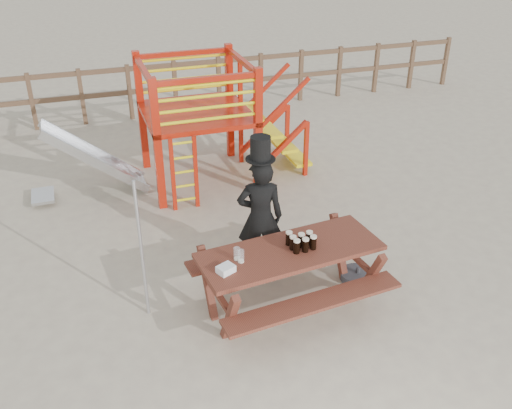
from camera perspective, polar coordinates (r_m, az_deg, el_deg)
name	(u,v)px	position (r m, az deg, el deg)	size (l,w,h in m)	color
ground	(254,305)	(7.04, -0.17, -10.01)	(60.00, 60.00, 0.00)	#B9AD90
back_fence	(152,84)	(12.86, -10.34, 11.78)	(15.09, 0.09, 1.20)	brown
playground_fort	(193,122)	(9.58, -6.35, 8.25)	(4.71, 1.84, 2.10)	#B11D0B
picnic_table	(290,271)	(6.72, 3.39, -6.67)	(2.26, 1.67, 0.82)	brown
man_with_hat	(260,214)	(7.16, 0.42, -1.00)	(0.66, 0.51, 1.90)	black
metal_pole	(142,251)	(6.53, -11.37, -4.58)	(0.04, 0.04, 1.76)	#B2B2B7
parasol_base	(357,276)	(7.54, 10.10, -7.02)	(0.44, 0.44, 0.19)	#333337
paper_bag	(226,269)	(6.16, -3.03, -6.47)	(0.18, 0.14, 0.08)	white
stout_pints	(301,242)	(6.54, 4.53, -3.73)	(0.31, 0.27, 0.17)	black
empty_glasses	(239,255)	(6.32, -1.73, -5.11)	(0.10, 0.13, 0.15)	silver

